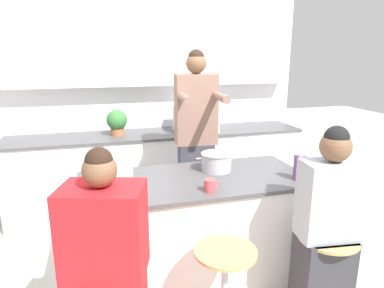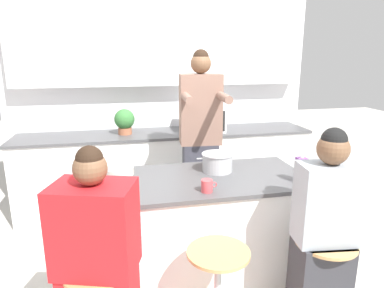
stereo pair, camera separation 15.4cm
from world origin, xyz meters
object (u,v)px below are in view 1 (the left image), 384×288
Objects in this scene: cooking_pot at (217,162)px; potted_plant at (117,122)px; person_cooking at (196,147)px; fruit_bowl at (118,172)px; person_seated_near at (325,240)px; juice_carton at (300,167)px; person_wrapped_blanket at (107,277)px; microwave at (195,119)px; kitchen_island at (195,231)px; coffee_cup_near at (210,185)px; bar_stool_rightmost at (324,277)px.

cooking_pot is 1.19× the size of potted_plant.
person_cooking is 7.78× the size of fruit_bowl.
person_seated_near is (0.45, -1.43, -0.28)m from person_cooking.
juice_carton reaches higher than cooking_pot.
fruit_bowl is (0.13, 0.89, 0.28)m from person_wrapped_blanket.
microwave is at bearing -2.16° from potted_plant.
person_seated_near is (0.68, -0.68, 0.19)m from kitchen_island.
microwave reaches higher than kitchen_island.
person_wrapped_blanket is 0.98× the size of person_seated_near.
fruit_bowl is at bearing 140.85° from coffee_cup_near.
person_cooking is 1.02m from potted_plant.
person_wrapped_blanket is at bearing -138.34° from cooking_pot.
person_cooking is 5.46× the size of cooking_pot.
potted_plant is (-1.17, 2.17, 0.71)m from bar_stool_rightmost.
person_seated_near is 6.87× the size of juice_carton.
microwave is 0.90m from potted_plant.
person_cooking reaches higher than juice_carton.
person_cooking is at bearing 117.75° from juice_carton.
bar_stool_rightmost is at bearing -67.30° from person_cooking.
kitchen_island is 5.11× the size of cooking_pot.
potted_plant reaches higher than fruit_bowl.
person_seated_near is at bearing -67.79° from person_cooking.
cooking_pot is at bearing -98.95° from microwave.
microwave is at bearing 103.91° from person_seated_near.
kitchen_island is at bearing 62.29° from person_wrapped_blanket.
cooking_pot is at bearing 145.39° from juice_carton.
potted_plant is (-0.50, 1.75, 0.15)m from coffee_cup_near.
juice_carton is at bearing -57.47° from person_cooking.
person_seated_near is 4.12× the size of cooking_pot.
bar_stool_rightmost is at bearing -35.65° from fruit_bowl.
cooking_pot reaches higher than fruit_bowl.
kitchen_island is at bearing 141.90° from person_seated_near.
coffee_cup_near is (-0.20, -1.02, 0.01)m from person_cooking.
juice_carton is 2.11m from potted_plant.
potted_plant is at bearing 117.18° from cooking_pot.
fruit_bowl is (-0.78, 0.08, -0.04)m from cooking_pot.
cooking_pot is 0.72× the size of microwave.
person_cooking is at bearing 114.56° from person_seated_near.
person_cooking reaches higher than fruit_bowl.
kitchen_island is 1.24× the size of person_seated_near.
person_cooking is 0.62m from cooking_pot.
potted_plant is (-1.22, 1.71, 0.09)m from juice_carton.
microwave is (-0.25, 2.12, 0.43)m from person_seated_near.
juice_carton reaches higher than bar_stool_rightmost.
bar_stool_rightmost is 0.97m from coffee_cup_near.
person_cooking is at bearing 72.89° from kitchen_island.
kitchen_island is 0.98m from person_seated_near.
cooking_pot is at bearing -5.97° from fruit_bowl.
fruit_bowl reaches higher than kitchen_island.
cooking_pot is at bearing 126.68° from person_seated_near.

